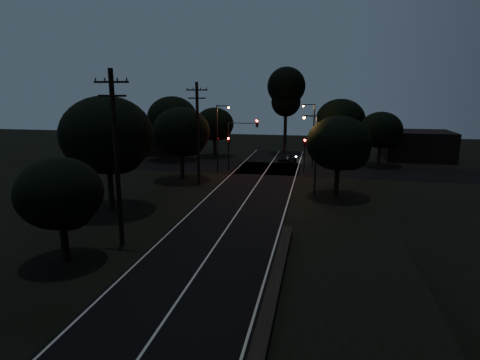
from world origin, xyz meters
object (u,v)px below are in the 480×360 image
at_px(utility_pole_mid, 116,156).
at_px(streetlight_b, 312,131).
at_px(signal_left, 229,147).
at_px(streetlight_c, 314,149).
at_px(streetlight_a, 219,134).
at_px(tall_pine, 286,91).
at_px(signal_mast, 242,135).
at_px(signal_right, 305,149).
at_px(utility_pole_far, 198,132).
at_px(car, 288,159).

height_order(utility_pole_mid, streetlight_b, utility_pole_mid).
xyz_separation_m(signal_left, streetlight_c, (10.43, -9.99, 1.51)).
bearing_deg(streetlight_a, tall_pine, 69.64).
bearing_deg(signal_mast, signal_right, -0.03).
relative_size(utility_pole_far, signal_left, 2.56).
bearing_deg(utility_pole_far, tall_pine, 73.07).
bearing_deg(streetlight_b, signal_left, -157.95).
height_order(utility_pole_far, car, utility_pole_far).
relative_size(signal_right, signal_mast, 0.66).
bearing_deg(streetlight_b, tall_pine, 111.38).
bearing_deg(utility_pole_far, signal_left, 80.06).
bearing_deg(tall_pine, utility_pole_far, -106.93).
bearing_deg(streetlight_a, signal_right, 11.34).
bearing_deg(streetlight_b, streetlight_a, -150.52).
height_order(signal_left, streetlight_a, streetlight_a).
xyz_separation_m(utility_pole_mid, car, (8.20, 30.82, -5.07)).
bearing_deg(signal_mast, streetlight_b, 25.99).
relative_size(streetlight_a, car, 2.05).
bearing_deg(signal_right, signal_mast, 179.97).
height_order(utility_pole_far, streetlight_a, utility_pole_far).
height_order(signal_right, car, signal_right).
distance_m(utility_pole_mid, signal_left, 25.19).
bearing_deg(signal_right, car, 112.40).
distance_m(streetlight_a, streetlight_c, 13.72).
distance_m(signal_mast, streetlight_b, 9.15).
xyz_separation_m(signal_right, streetlight_a, (-9.91, -1.99, 1.80)).
xyz_separation_m(signal_left, streetlight_b, (9.91, 4.01, 1.80)).
bearing_deg(signal_left, streetlight_c, -43.76).
relative_size(utility_pole_far, tall_pine, 0.80).
xyz_separation_m(streetlight_a, car, (7.50, 7.82, -3.97)).
height_order(utility_pole_mid, utility_pole_far, utility_pole_mid).
height_order(tall_pine, streetlight_b, tall_pine).
relative_size(utility_pole_far, streetlight_b, 1.31).
relative_size(utility_pole_far, signal_right, 2.56).
distance_m(streetlight_c, car, 16.65).
height_order(streetlight_c, car, streetlight_c).
bearing_deg(streetlight_b, utility_pole_far, -133.30).
bearing_deg(car, streetlight_c, 117.13).
distance_m(tall_pine, streetlight_a, 18.76).
height_order(signal_right, streetlight_c, streetlight_c).
xyz_separation_m(utility_pole_far, signal_left, (1.40, 7.99, -2.65)).
height_order(utility_pole_far, tall_pine, tall_pine).
xyz_separation_m(utility_pole_far, streetlight_c, (11.83, -2.00, -1.13)).
relative_size(tall_pine, signal_right, 3.20).
bearing_deg(utility_pole_far, signal_mast, 68.89).
bearing_deg(tall_pine, signal_mast, -104.62).
xyz_separation_m(utility_pole_far, signal_mast, (3.09, 7.99, -1.15)).
distance_m(utility_pole_far, streetlight_a, 6.10).
relative_size(signal_left, streetlight_c, 0.55).
distance_m(signal_left, streetlight_b, 10.84).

